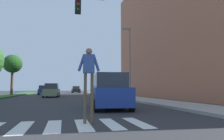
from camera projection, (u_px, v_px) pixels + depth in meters
ground_plane at (61, 97)px, 27.51m from camera, size 140.00×140.00×0.00m
crosswalk at (54, 126)px, 6.11m from camera, size 5.85×2.20×0.01m
tree_distant at (13, 64)px, 31.69m from camera, size 2.89×2.89×6.29m
apartment_block_right at (206, 25)px, 24.58m from camera, size 12.41×32.21×17.69m
sidewalk_right at (119, 96)px, 27.37m from camera, size 3.00×64.00×0.15m
street_lamp_right at (129, 56)px, 21.49m from camera, size 1.02×0.24×7.50m
pedestrian_performer at (89, 73)px, 6.69m from camera, size 0.75×0.29×2.49m
suv_crossing at (109, 92)px, 11.57m from camera, size 2.31×4.74×1.97m
sedan_midblock at (52, 91)px, 26.06m from camera, size 2.01×4.27×1.76m
sedan_distant at (44, 90)px, 36.64m from camera, size 2.06×4.31×1.65m
sedan_far_horizon at (76, 90)px, 48.99m from camera, size 2.00×4.18×1.65m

